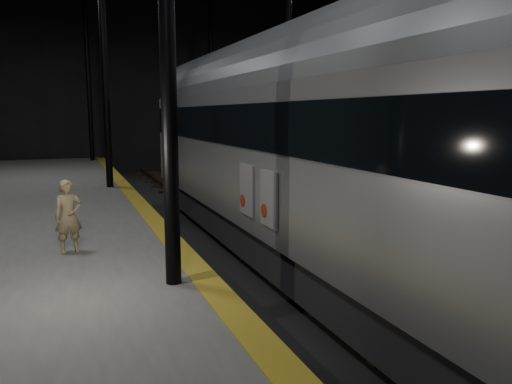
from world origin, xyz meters
TOP-DOWN VIEW (x-y plane):
  - ground at (0.00, 0.00)m, footprint 44.00×44.00m
  - platform_right at (7.50, 0.00)m, footprint 9.00×43.80m
  - tactile_strip at (-3.25, 0.00)m, footprint 0.50×43.80m
  - track at (0.00, 0.00)m, footprint 2.40×43.00m
  - train at (-0.00, -1.82)m, footprint 3.27×21.85m
  - woman at (-5.40, -1.35)m, footprint 0.61×0.46m

SIDE VIEW (x-z plane):
  - ground at x=0.00m, z-range 0.00..0.00m
  - track at x=0.00m, z-range -0.05..0.19m
  - platform_right at x=7.50m, z-range 0.00..1.00m
  - tactile_strip at x=-3.25m, z-range 1.00..1.01m
  - woman at x=-5.40m, z-range 1.00..2.51m
  - train at x=0.00m, z-range 0.34..6.18m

